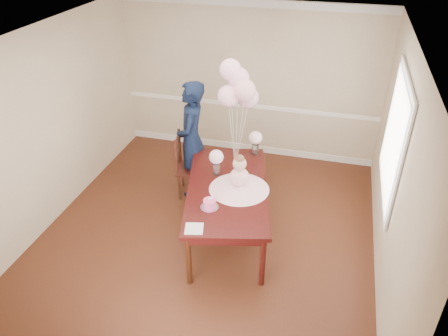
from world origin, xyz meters
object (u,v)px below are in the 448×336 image
dining_table_top (227,188)px  woman (192,140)px  dining_chair_seat (192,169)px  birthday_cake (210,203)px

dining_table_top → woman: size_ratio=1.13×
dining_chair_seat → woman: 0.47m
woman → dining_table_top: bearing=31.9°
dining_table_top → woman: (-0.79, 0.88, 0.17)m
birthday_cake → woman: bearing=116.7°
dining_chair_seat → birthday_cake: bearing=-74.2°
dining_table_top → woman: woman is taller
birthday_cake → dining_chair_seat: size_ratio=0.35×
dining_chair_seat → woman: (-0.01, 0.08, 0.46)m
birthday_cake → dining_chair_seat: bearing=117.6°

